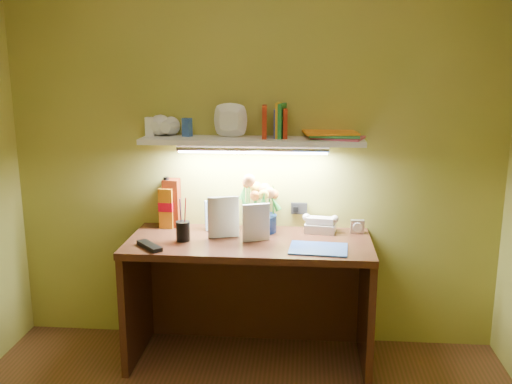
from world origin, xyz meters
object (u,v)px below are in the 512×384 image
at_px(desk, 249,301).
at_px(whisky_bottle, 167,202).
at_px(telephone, 320,223).
at_px(desk_clock, 357,226).
at_px(flower_bouquet, 260,203).

relative_size(desk, whisky_bottle, 4.42).
bearing_deg(telephone, desk, -145.87).
distance_m(desk, whisky_bottle, 0.78).
xyz_separation_m(telephone, desk_clock, (0.22, -0.00, -0.01)).
xyz_separation_m(desk, flower_bouquet, (0.05, 0.18, 0.55)).
xyz_separation_m(desk, telephone, (0.41, 0.20, 0.43)).
relative_size(flower_bouquet, whisky_bottle, 1.12).
bearing_deg(flower_bouquet, whisky_bottle, 176.08).
distance_m(desk, flower_bouquet, 0.58).
height_order(desk, flower_bouquet, flower_bouquet).
bearing_deg(whisky_bottle, desk, -22.41).
height_order(desk, desk_clock, desk_clock).
relative_size(flower_bouquet, desk_clock, 4.45).
relative_size(desk, telephone, 7.80).
xyz_separation_m(flower_bouquet, whisky_bottle, (-0.58, 0.04, -0.02)).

